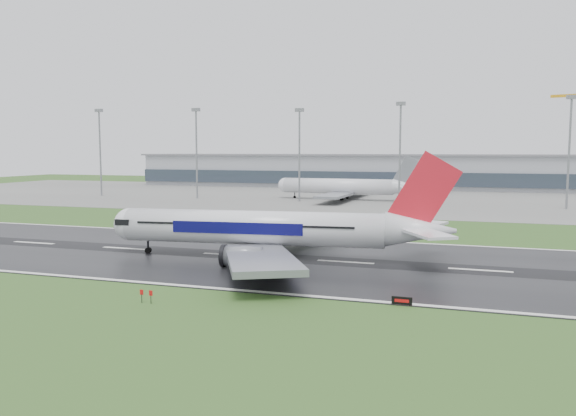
% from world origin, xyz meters
% --- Properties ---
extents(ground, '(520.00, 520.00, 0.00)m').
position_xyz_m(ground, '(0.00, 0.00, 0.00)').
color(ground, '#2B4F1C').
rests_on(ground, ground).
extents(runway, '(400.00, 45.00, 0.10)m').
position_xyz_m(runway, '(0.00, 0.00, 0.05)').
color(runway, black).
rests_on(runway, ground).
extents(apron, '(400.00, 130.00, 0.08)m').
position_xyz_m(apron, '(0.00, 125.00, 0.04)').
color(apron, slate).
rests_on(apron, ground).
extents(terminal, '(240.00, 36.00, 15.00)m').
position_xyz_m(terminal, '(0.00, 185.00, 7.50)').
color(terminal, gray).
rests_on(terminal, ground).
extents(main_airliner, '(61.68, 59.33, 16.55)m').
position_xyz_m(main_airliner, '(8.62, -0.45, 8.37)').
color(main_airliner, silver).
rests_on(main_airliner, runway).
extents(parked_airliner, '(54.04, 50.60, 15.27)m').
position_xyz_m(parked_airliner, '(-4.66, 110.85, 7.71)').
color(parked_airliner, silver).
rests_on(parked_airliner, apron).
extents(runway_sign, '(2.27, 0.94, 1.04)m').
position_xyz_m(runway_sign, '(31.30, -22.40, 0.52)').
color(runway_sign, black).
rests_on(runway_sign, ground).
extents(floodmast_0, '(0.64, 0.64, 32.14)m').
position_xyz_m(floodmast_0, '(-97.93, 100.00, 16.07)').
color(floodmast_0, gray).
rests_on(floodmast_0, ground).
extents(floodmast_1, '(0.64, 0.64, 31.53)m').
position_xyz_m(floodmast_1, '(-56.75, 100.00, 15.76)').
color(floodmast_1, gray).
rests_on(floodmast_1, ground).
extents(floodmast_2, '(0.64, 0.64, 30.55)m').
position_xyz_m(floodmast_2, '(-17.76, 100.00, 15.28)').
color(floodmast_2, gray).
rests_on(floodmast_2, ground).
extents(floodmast_3, '(0.64, 0.64, 31.84)m').
position_xyz_m(floodmast_3, '(16.18, 100.00, 15.92)').
color(floodmast_3, gray).
rests_on(floodmast_3, ground).
extents(floodmast_4, '(0.64, 0.64, 32.51)m').
position_xyz_m(floodmast_4, '(65.74, 100.00, 16.25)').
color(floodmast_4, gray).
rests_on(floodmast_4, ground).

